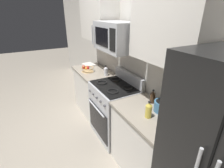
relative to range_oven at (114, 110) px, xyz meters
The scene contains 15 objects.
ground_plane 0.79m from the range_oven, 90.00° to the right, with size 16.00×16.00×0.00m, color gray.
wall_back 0.90m from the range_oven, 90.00° to the left, with size 8.00×0.10×2.60m, color beige.
counter_left 0.87m from the range_oven, behind, with size 0.96×0.59×0.91m.
range_oven is the anchor object (origin of this frame).
counter_right 0.83m from the range_oven, ahead, with size 0.88×0.59×0.91m.
microwave 1.19m from the range_oven, 90.08° to the left, with size 0.70×0.44×0.39m.
upper_cabinets_left 1.66m from the range_oven, behind, with size 0.95×0.34×0.78m.
upper_cabinets_right 1.64m from the range_oven, ahead, with size 0.87×0.34×0.78m.
utensil_crock 1.02m from the range_oven, ahead, with size 0.19×0.19×0.31m.
fruit_basket 0.99m from the range_oven, behind, with size 0.24×0.24×0.11m.
apple_loose 1.15m from the range_oven, behind, with size 0.08×0.08×0.08m, color red.
cutting_board 1.34m from the range_oven, behind, with size 0.29×0.22×0.02m, color silver.
bottle_oil 1.04m from the range_oven, ahead, with size 0.07×0.07×0.20m.
bottle_soy 0.86m from the range_oven, 15.16° to the left, with size 0.06×0.06×0.18m.
bottle_vinegar 0.73m from the range_oven, 168.73° to the left, with size 0.07×0.07×0.19m.
Camera 1 is at (2.05, -0.52, 1.98)m, focal length 26.66 mm.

